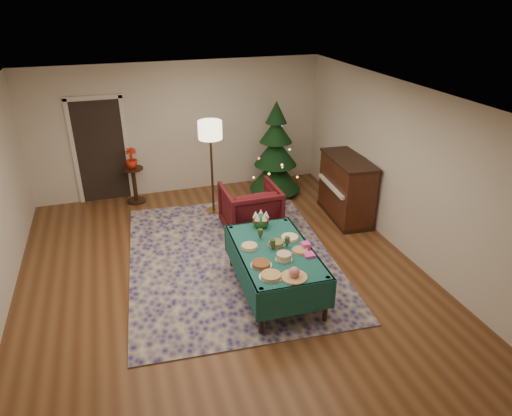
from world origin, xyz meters
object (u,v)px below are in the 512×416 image
object	(u,v)px
gift_box	(306,246)
christmas_tree	(276,153)
piano	(346,189)
floor_lamp	(210,136)
side_table	(135,186)
potted_plant	(132,163)
buffet_table	(275,258)
armchair	(250,207)

from	to	relation	value
gift_box	christmas_tree	distance (m)	3.52
gift_box	piano	size ratio (longest dim) A/B	0.08
floor_lamp	side_table	distance (m)	2.05
floor_lamp	christmas_tree	xyz separation A→B (m)	(1.46, 0.49, -0.65)
gift_box	potted_plant	size ratio (longest dim) A/B	0.27
buffet_table	side_table	bearing A→B (deg)	113.79
christmas_tree	gift_box	bearing A→B (deg)	-103.17
floor_lamp	christmas_tree	world-z (taller)	christmas_tree
gift_box	armchair	world-z (taller)	armchair
gift_box	piano	xyz separation A→B (m)	(1.67, 1.94, -0.17)
piano	potted_plant	bearing A→B (deg)	152.99
armchair	floor_lamp	xyz separation A→B (m)	(-0.45, 0.99, 1.05)
potted_plant	buffet_table	bearing A→B (deg)	-66.21
side_table	piano	size ratio (longest dim) A/B	0.52
gift_box	piano	bearing A→B (deg)	49.20
buffet_table	christmas_tree	distance (m)	3.56
armchair	christmas_tree	world-z (taller)	christmas_tree
gift_box	side_table	distance (m)	4.38
gift_box	christmas_tree	world-z (taller)	christmas_tree
gift_box	side_table	xyz separation A→B (m)	(-2.07, 3.85, -0.39)
buffet_table	side_table	xyz separation A→B (m)	(-1.65, 3.75, -0.20)
armchair	side_table	xyz separation A→B (m)	(-1.86, 1.90, -0.13)
side_table	potted_plant	size ratio (longest dim) A/B	1.81
buffet_table	gift_box	distance (m)	0.47
buffet_table	side_table	world-z (taller)	side_table
side_table	christmas_tree	xyz separation A→B (m)	(2.87, -0.42, 0.52)
potted_plant	armchair	bearing A→B (deg)	-45.56
buffet_table	potted_plant	distance (m)	4.11
gift_box	potted_plant	world-z (taller)	potted_plant
buffet_table	piano	xyz separation A→B (m)	(2.09, 1.84, 0.02)
gift_box	floor_lamp	size ratio (longest dim) A/B	0.06
floor_lamp	piano	size ratio (longest dim) A/B	1.28
armchair	potted_plant	bearing A→B (deg)	-46.17
floor_lamp	side_table	world-z (taller)	floor_lamp
buffet_table	floor_lamp	world-z (taller)	floor_lamp
christmas_tree	piano	xyz separation A→B (m)	(0.87, -1.48, -0.31)
floor_lamp	potted_plant	xyz separation A→B (m)	(-1.41, 0.91, -0.68)
buffet_table	gift_box	bearing A→B (deg)	-13.06
buffet_table	floor_lamp	xyz separation A→B (m)	(-0.24, 2.84, 0.97)
gift_box	armchair	xyz separation A→B (m)	(-0.20, 1.94, -0.26)
potted_plant	floor_lamp	bearing A→B (deg)	-32.94
buffet_table	piano	bearing A→B (deg)	41.40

